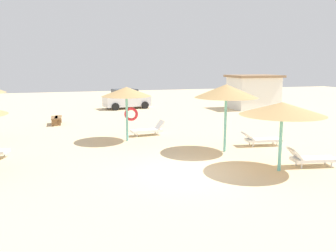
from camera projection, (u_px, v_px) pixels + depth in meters
ground_plane at (192, 172)px, 13.09m from camera, size 80.00×80.00×0.00m
parasol_0 at (127, 92)px, 17.88m from camera, size 2.51×2.51×2.76m
parasol_2 at (282, 109)px, 12.81m from camera, size 3.07×3.07×2.55m
parasol_4 at (226, 91)px, 15.62m from camera, size 2.79×2.79×3.02m
lounger_0 at (149, 129)px, 19.68m from camera, size 1.90×0.79×0.80m
lounger_2 at (311, 158)px, 13.70m from camera, size 1.96×0.97×0.76m
lounger_4 at (261, 139)px, 17.18m from camera, size 1.97×0.91×0.68m
bench_0 at (55, 119)px, 23.10m from camera, size 0.41×1.50×0.49m
bench_1 at (58, 119)px, 23.28m from camera, size 0.49×1.52×0.49m
parked_car at (126, 99)px, 31.40m from camera, size 4.21×2.47×1.72m
beach_cabana at (253, 92)px, 31.25m from camera, size 4.27×3.27×2.94m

